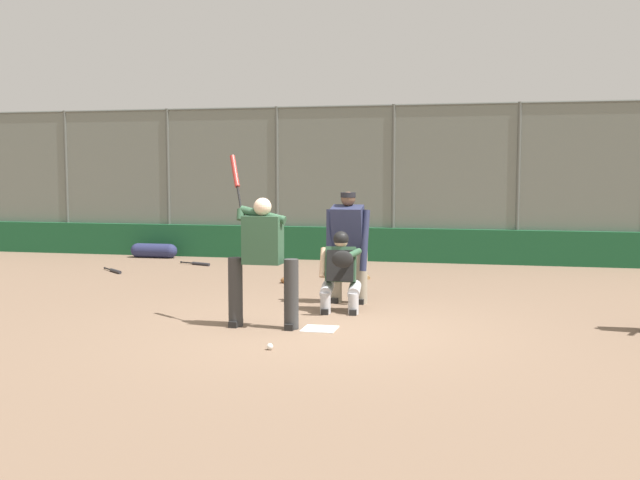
# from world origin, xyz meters

# --- Properties ---
(ground_plane) EXTENTS (160.00, 160.00, 0.00)m
(ground_plane) POSITION_xyz_m (0.00, 0.00, 0.00)
(ground_plane) COLOR #7A604C
(home_plate_marker) EXTENTS (0.43, 0.43, 0.01)m
(home_plate_marker) POSITION_xyz_m (0.00, 0.00, 0.01)
(home_plate_marker) COLOR white
(home_plate_marker) RESTS_ON ground_plane
(backstop_fence) EXTENTS (21.58, 0.08, 3.48)m
(backstop_fence) POSITION_xyz_m (0.00, -7.46, 1.83)
(backstop_fence) COLOR #515651
(backstop_fence) RESTS_ON ground_plane
(padding_wall) EXTENTS (21.07, 0.18, 0.75)m
(padding_wall) POSITION_xyz_m (0.00, -7.36, 0.37)
(padding_wall) COLOR #19512D
(padding_wall) RESTS_ON ground_plane
(bleachers_beyond) EXTENTS (15.05, 1.95, 1.16)m
(bleachers_beyond) POSITION_xyz_m (3.01, -9.62, 0.38)
(bleachers_beyond) COLOR slate
(bleachers_beyond) RESTS_ON ground_plane
(batter_at_plate) EXTENTS (1.05, 0.60, 2.23)m
(batter_at_plate) POSITION_xyz_m (0.74, 0.04, 0.91)
(batter_at_plate) COLOR #333333
(batter_at_plate) RESTS_ON ground_plane
(catcher_behind_plate) EXTENTS (0.63, 0.74, 1.16)m
(catcher_behind_plate) POSITION_xyz_m (-0.03, -1.23, 0.60)
(catcher_behind_plate) COLOR #B7B7BC
(catcher_behind_plate) RESTS_ON ground_plane
(umpire_home) EXTENTS (0.69, 0.43, 1.70)m
(umpire_home) POSITION_xyz_m (-0.01, -1.94, 0.92)
(umpire_home) COLOR gray
(umpire_home) RESTS_ON ground_plane
(spare_bat_near_backstop) EXTENTS (0.68, 0.61, 0.07)m
(spare_bat_near_backstop) POSITION_xyz_m (5.18, -4.35, 0.03)
(spare_bat_near_backstop) COLOR black
(spare_bat_near_backstop) RESTS_ON ground_plane
(spare_bat_third_base_side) EXTENTS (0.28, 0.78, 0.07)m
(spare_bat_third_base_side) POSITION_xyz_m (0.16, -4.75, 0.03)
(spare_bat_third_base_side) COLOR black
(spare_bat_third_base_side) RESTS_ON ground_plane
(spare_bat_first_base_side) EXTENTS (0.79, 0.35, 0.07)m
(spare_bat_first_base_side) POSITION_xyz_m (3.97, -5.80, 0.03)
(spare_bat_first_base_side) COLOR black
(spare_bat_first_base_side) RESTS_ON ground_plane
(fielding_glove_on_dirt) EXTENTS (0.32, 0.24, 0.11)m
(fielding_glove_on_dirt) POSITION_xyz_m (1.41, -3.77, 0.06)
(fielding_glove_on_dirt) COLOR brown
(fielding_glove_on_dirt) RESTS_ON ground_plane
(baseball_loose) EXTENTS (0.07, 0.07, 0.07)m
(baseball_loose) POSITION_xyz_m (0.31, 1.19, 0.04)
(baseball_loose) COLOR white
(baseball_loose) RESTS_ON ground_plane
(equipment_bag_dugout_side) EXTENTS (1.14, 0.33, 0.33)m
(equipment_bag_dugout_side) POSITION_xyz_m (5.51, -6.89, 0.17)
(equipment_bag_dugout_side) COLOR navy
(equipment_bag_dugout_side) RESTS_ON ground_plane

